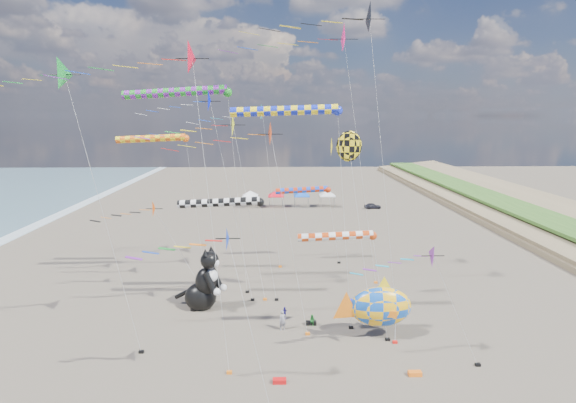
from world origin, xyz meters
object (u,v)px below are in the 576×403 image
(fish_inflatable, at_px, (380,307))
(person_adult, at_px, (283,320))
(child_green, at_px, (312,320))
(parked_car, at_px, (373,206))
(cat_inflatable, at_px, (203,277))
(child_blue, at_px, (284,313))

(fish_inflatable, xyz_separation_m, person_adult, (-7.70, 1.49, -1.79))
(child_green, height_order, parked_car, parked_car)
(parked_car, bearing_deg, child_green, 159.73)
(child_green, bearing_deg, person_adult, -155.87)
(cat_inflatable, distance_m, child_green, 10.77)
(cat_inflatable, relative_size, child_green, 5.73)
(cat_inflatable, relative_size, person_adult, 3.50)
(cat_inflatable, bearing_deg, parked_car, 83.37)
(child_green, height_order, child_blue, child_blue)
(person_adult, relative_size, child_blue, 1.55)
(person_adult, relative_size, child_green, 1.64)
(child_green, bearing_deg, fish_inflatable, -10.89)
(person_adult, distance_m, child_green, 2.62)
(fish_inflatable, distance_m, person_adult, 8.05)
(child_blue, distance_m, parked_car, 50.45)
(person_adult, height_order, parked_car, person_adult)
(person_adult, xyz_separation_m, child_green, (2.53, 0.59, -0.33))
(cat_inflatable, height_order, person_adult, cat_inflatable)
(fish_inflatable, relative_size, person_adult, 3.87)
(child_green, xyz_separation_m, parked_car, (15.60, 48.63, 0.02))
(child_blue, bearing_deg, cat_inflatable, 120.01)
(cat_inflatable, xyz_separation_m, parked_car, (25.31, 44.67, -2.44))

